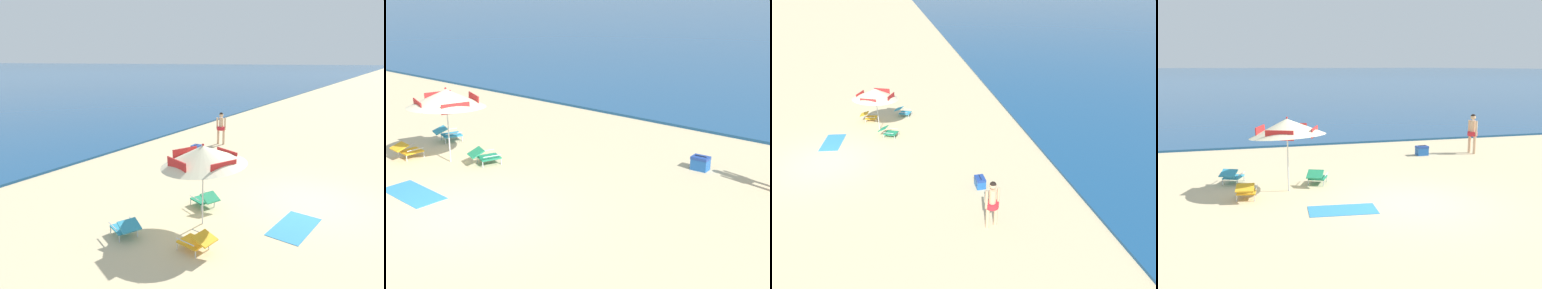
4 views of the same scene
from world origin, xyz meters
The scene contains 8 objects.
ground_plane centered at (0.00, 0.00, 0.00)m, with size 800.00×800.00×0.00m, color #CCB78C.
beach_umbrella_striped_main centered at (-3.05, 2.15, 1.95)m, with size 3.22×3.23×2.30m.
lounge_chair_under_umbrella centered at (-4.33, 1.56, 0.28)m, with size 0.66×0.94×0.50m.
lounge_chair_beside_umbrella centered at (-2.09, 2.62, 0.27)m, with size 0.84×1.02×0.52m.
lounge_chair_facing_sea centered at (-4.70, 3.43, 0.28)m, with size 0.83×1.01×0.51m.
person_standing_near_shore centered at (5.39, 5.91, 0.99)m, with size 0.42×0.50×1.71m.
cooler_box centered at (3.13, 6.08, 0.20)m, with size 0.51×0.37×0.43m.
beach_towel centered at (-1.92, -0.05, 0.01)m, with size 0.90×1.80×0.01m, color #3384BC.
Camera 1 is at (-10.42, -2.08, 4.34)m, focal length 31.64 mm.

